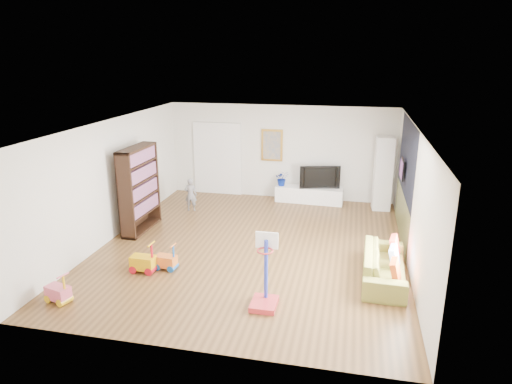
% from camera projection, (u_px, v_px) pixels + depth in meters
% --- Properties ---
extents(floor, '(6.50, 7.50, 0.00)m').
position_uv_depth(floor, '(252.00, 247.00, 10.05)').
color(floor, brown).
rests_on(floor, ground).
extents(ceiling, '(6.50, 7.50, 0.00)m').
position_uv_depth(ceiling, '(252.00, 125.00, 9.26)').
color(ceiling, white).
rests_on(ceiling, ground).
extents(wall_back, '(6.50, 0.00, 2.70)m').
position_uv_depth(wall_back, '(281.00, 152.00, 13.16)').
color(wall_back, silver).
rests_on(wall_back, ground).
extents(wall_front, '(6.50, 0.00, 2.70)m').
position_uv_depth(wall_front, '(191.00, 266.00, 6.15)').
color(wall_front, silver).
rests_on(wall_front, ground).
extents(wall_left, '(0.00, 7.50, 2.70)m').
position_uv_depth(wall_left, '(112.00, 180.00, 10.32)').
color(wall_left, silver).
rests_on(wall_left, ground).
extents(wall_right, '(0.00, 7.50, 2.70)m').
position_uv_depth(wall_right, '(412.00, 198.00, 8.99)').
color(wall_right, silver).
rests_on(wall_right, ground).
extents(navy_accent, '(0.01, 3.20, 1.70)m').
position_uv_depth(navy_accent, '(407.00, 158.00, 10.16)').
color(navy_accent, black).
rests_on(navy_accent, wall_right).
extents(olive_wainscot, '(0.01, 3.20, 1.00)m').
position_uv_depth(olive_wainscot, '(401.00, 215.00, 10.55)').
color(olive_wainscot, brown).
rests_on(olive_wainscot, wall_right).
extents(doorway, '(1.45, 0.06, 2.10)m').
position_uv_depth(doorway, '(217.00, 159.00, 13.60)').
color(doorway, white).
rests_on(doorway, ground).
extents(painting_back, '(0.62, 0.06, 0.92)m').
position_uv_depth(painting_back, '(272.00, 145.00, 13.11)').
color(painting_back, gold).
rests_on(painting_back, wall_back).
extents(artwork_right, '(0.04, 0.56, 0.46)m').
position_uv_depth(artwork_right, '(402.00, 169.00, 10.45)').
color(artwork_right, '#7F3F8C').
rests_on(artwork_right, wall_right).
extents(media_console, '(1.92, 0.56, 0.44)m').
position_uv_depth(media_console, '(309.00, 195.00, 13.00)').
color(media_console, white).
rests_on(media_console, ground).
extents(tall_cabinet, '(0.49, 0.49, 2.00)m').
position_uv_depth(tall_cabinet, '(383.00, 174.00, 12.22)').
color(tall_cabinet, white).
rests_on(tall_cabinet, ground).
extents(bookshelf, '(0.39, 1.40, 2.03)m').
position_uv_depth(bookshelf, '(139.00, 189.00, 10.77)').
color(bookshelf, black).
rests_on(bookshelf, ground).
extents(sofa, '(0.83, 1.97, 0.57)m').
position_uv_depth(sofa, '(384.00, 265.00, 8.55)').
color(sofa, olive).
rests_on(sofa, ground).
extents(basketball_hoop, '(0.44, 0.54, 1.28)m').
position_uv_depth(basketball_hoop, '(264.00, 272.00, 7.51)').
color(basketball_hoop, '#B52A2F').
rests_on(basketball_hoop, ground).
extents(ride_on_yellow, '(0.47, 0.30, 0.62)m').
position_uv_depth(ride_on_yellow, '(143.00, 257.00, 8.83)').
color(ride_on_yellow, '#D59E0A').
rests_on(ride_on_yellow, ground).
extents(ride_on_orange, '(0.42, 0.28, 0.54)m').
position_uv_depth(ride_on_orange, '(166.00, 257.00, 8.95)').
color(ride_on_orange, orange).
rests_on(ride_on_orange, ground).
extents(ride_on_pink, '(0.47, 0.35, 0.55)m').
position_uv_depth(ride_on_pink, '(57.00, 287.00, 7.76)').
color(ride_on_pink, '#D5546E').
rests_on(ride_on_pink, ground).
extents(child, '(0.36, 0.27, 0.90)m').
position_uv_depth(child, '(191.00, 195.00, 12.23)').
color(child, slate).
rests_on(child, ground).
extents(tv, '(1.14, 0.41, 0.65)m').
position_uv_depth(tv, '(319.00, 176.00, 12.83)').
color(tv, black).
rests_on(tv, media_console).
extents(vase_plant, '(0.47, 0.43, 0.43)m').
position_uv_depth(vase_plant, '(282.00, 178.00, 13.04)').
color(vase_plant, navy).
rests_on(vase_plant, media_console).
extents(pillow_left, '(0.17, 0.40, 0.39)m').
position_uv_depth(pillow_left, '(396.00, 271.00, 7.97)').
color(pillow_left, '#B23F15').
rests_on(pillow_left, sofa).
extents(pillow_center, '(0.18, 0.42, 0.41)m').
position_uv_depth(pillow_center, '(394.00, 257.00, 8.50)').
color(pillow_center, white).
rests_on(pillow_center, sofa).
extents(pillow_right, '(0.18, 0.42, 0.41)m').
position_uv_depth(pillow_right, '(395.00, 247.00, 8.96)').
color(pillow_right, red).
rests_on(pillow_right, sofa).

